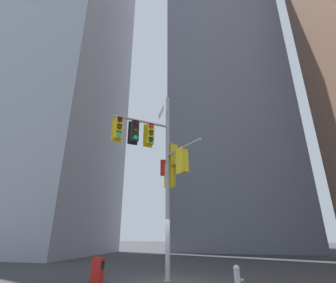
% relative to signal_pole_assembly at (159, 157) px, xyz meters
% --- Properties ---
extents(building_tower_left, '(12.49, 12.49, 53.08)m').
position_rel_signal_pole_assembly_xyz_m(building_tower_left, '(-15.93, 12.36, 21.31)').
color(building_tower_left, '#9399A3').
rests_on(building_tower_left, ground).
extents(building_mid_block, '(15.82, 15.82, 46.12)m').
position_rel_signal_pole_assembly_xyz_m(building_mid_block, '(4.22, 25.51, 17.83)').
color(building_mid_block, slate).
rests_on(building_mid_block, ground).
extents(signal_pole_assembly, '(4.03, 2.42, 8.59)m').
position_rel_signal_pole_assembly_xyz_m(signal_pole_assembly, '(0.00, 0.00, 0.00)').
color(signal_pole_assembly, '#9EA0A3').
rests_on(signal_pole_assembly, ground).
extents(fire_hydrant, '(0.33, 0.23, 0.86)m').
position_rel_signal_pole_assembly_xyz_m(fire_hydrant, '(3.04, -0.19, -4.78)').
color(fire_hydrant, silver).
rests_on(fire_hydrant, ground).
extents(newspaper_box, '(0.45, 0.36, 0.97)m').
position_rel_signal_pole_assembly_xyz_m(newspaper_box, '(-2.69, 0.24, -4.75)').
color(newspaper_box, red).
rests_on(newspaper_box, ground).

